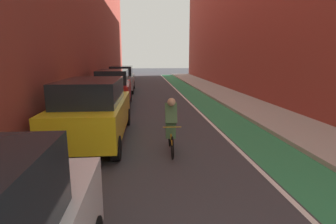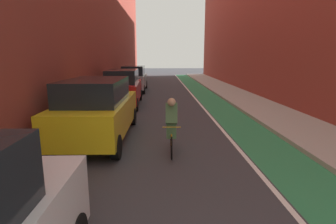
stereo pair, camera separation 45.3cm
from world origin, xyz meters
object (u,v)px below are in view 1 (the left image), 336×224
object	(u,v)px
parked_suv_yellow_cab	(93,110)
parked_suv_silver	(122,78)
cyclist_mid	(171,123)
parked_suv_red	(114,88)

from	to	relation	value
parked_suv_yellow_cab	parked_suv_silver	bearing A→B (deg)	89.99
parked_suv_yellow_cab	cyclist_mid	xyz separation A→B (m)	(2.33, -1.29, -0.18)
parked_suv_red	cyclist_mid	world-z (taller)	parked_suv_red
parked_suv_silver	cyclist_mid	xyz separation A→B (m)	(2.33, -13.70, -0.17)
parked_suv_yellow_cab	cyclist_mid	world-z (taller)	parked_suv_yellow_cab
parked_suv_yellow_cab	parked_suv_red	bearing A→B (deg)	89.98
parked_suv_yellow_cab	parked_suv_red	xyz separation A→B (m)	(0.00, 6.11, -0.00)
parked_suv_red	cyclist_mid	distance (m)	7.75
parked_suv_red	parked_suv_silver	size ratio (longest dim) A/B	0.97
parked_suv_yellow_cab	parked_suv_silver	world-z (taller)	same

